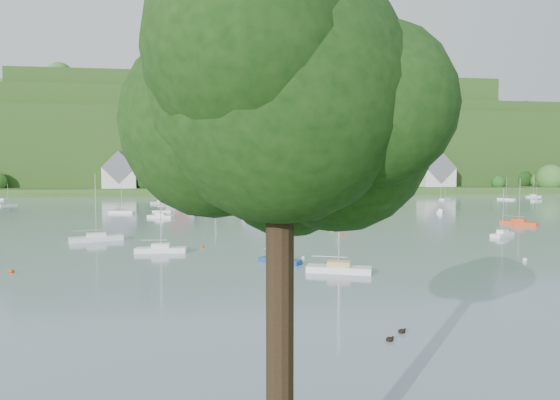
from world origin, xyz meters
name	(u,v)px	position (x,y,z in m)	size (l,w,h in m)	color
ground	(461,389)	(0.00, 0.00, 0.00)	(600.00, 600.00, 0.00)	slate
near_tree	(287,115)	(-8.75, -6.98, 11.05)	(8.40, 8.50, 13.70)	black
far_shore_strip	(247,190)	(0.00, 200.00, 1.50)	(600.00, 60.00, 3.00)	#264A1C
forested_ridge	(242,152)	(0.39, 268.57, 22.89)	(620.00, 181.22, 69.89)	#1C3C13
village_building_0	(121,173)	(-55.00, 187.00, 9.51)	(14.00, 10.40, 16.00)	silver
village_building_1	(180,175)	(-30.00, 189.00, 8.75)	(12.00, 9.36, 14.00)	silver
village_building_2	(259,171)	(5.00, 188.00, 10.27)	(16.00, 11.44, 18.00)	silver
village_building_3	(347,173)	(45.00, 186.00, 9.43)	(13.00, 10.40, 15.50)	silver
village_building_4	(436,173)	(90.00, 190.00, 9.59)	(15.00, 10.40, 16.50)	silver
near_sailboat_0	(161,249)	(-18.06, 37.47, 0.44)	(6.11, 2.01, 8.13)	white
near_sailboat_1	(280,259)	(-4.58, 29.28, 0.39)	(4.55, 3.96, 6.39)	navy
near_sailboat_2	(339,268)	(0.47, 23.92, 0.44)	(6.38, 3.69, 8.32)	white
near_sailboat_3	(502,234)	(31.23, 45.61, 0.41)	(5.24, 4.28, 7.21)	white
near_sailboat_5	(519,222)	(43.44, 59.56, 0.45)	(5.15, 6.16, 8.54)	#EB451B
near_sailboat_6	(96,238)	(-28.33, 47.87, 0.48)	(7.23, 4.48, 9.46)	white
mooring_buoy_0	(12,273)	(-30.75, 27.62, 0.00)	(0.46, 0.46, 0.46)	#EB4300
mooring_buoy_1	(303,259)	(-1.73, 31.27, 0.00)	(0.40, 0.40, 0.40)	silver
mooring_buoy_2	(342,236)	(7.29, 49.18, 0.00)	(0.39, 0.39, 0.39)	#EB4300
mooring_buoy_3	(285,241)	(-2.12, 44.42, 0.00)	(0.40, 0.40, 0.40)	#EB4300
mooring_buoy_4	(525,261)	(21.97, 27.11, 0.00)	(0.50, 0.50, 0.50)	silver
mooring_buoy_5	(202,247)	(-13.30, 40.70, 0.00)	(0.42, 0.42, 0.42)	#EB4300
duck_pair	(396,335)	(-0.47, 6.60, 0.11)	(1.69, 1.50, 0.34)	black
far_sailboat_cluster	(280,204)	(5.92, 115.65, 0.37)	(206.59, 76.42, 8.71)	white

